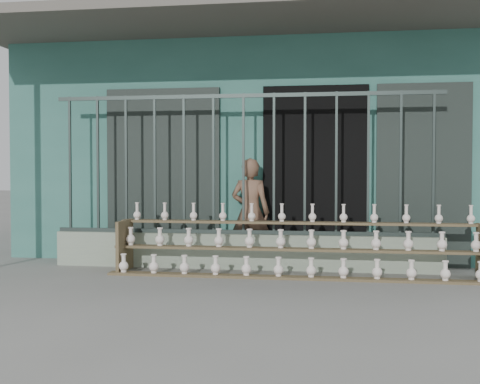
# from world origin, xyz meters

# --- Properties ---
(ground) EXTENTS (60.00, 60.00, 0.00)m
(ground) POSITION_xyz_m (0.00, 0.00, 0.00)
(ground) COLOR slate
(workshop_building) EXTENTS (7.40, 6.60, 3.21)m
(workshop_building) POSITION_xyz_m (0.00, 4.23, 1.62)
(workshop_building) COLOR #336D61
(workshop_building) RESTS_ON ground
(parapet_wall) EXTENTS (5.00, 0.20, 0.45)m
(parapet_wall) POSITION_xyz_m (0.00, 1.30, 0.23)
(parapet_wall) COLOR gray
(parapet_wall) RESTS_ON ground
(security_fence) EXTENTS (5.00, 0.04, 1.80)m
(security_fence) POSITION_xyz_m (-0.00, 1.30, 1.35)
(security_fence) COLOR #283330
(security_fence) RESTS_ON parapet_wall
(shelf_rack) EXTENTS (4.50, 0.68, 0.85)m
(shelf_rack) POSITION_xyz_m (0.70, 0.89, 0.36)
(shelf_rack) COLOR brown
(shelf_rack) RESTS_ON ground
(elderly_woman) EXTENTS (0.57, 0.43, 1.43)m
(elderly_woman) POSITION_xyz_m (0.05, 1.55, 0.71)
(elderly_woman) COLOR brown
(elderly_woman) RESTS_ON ground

